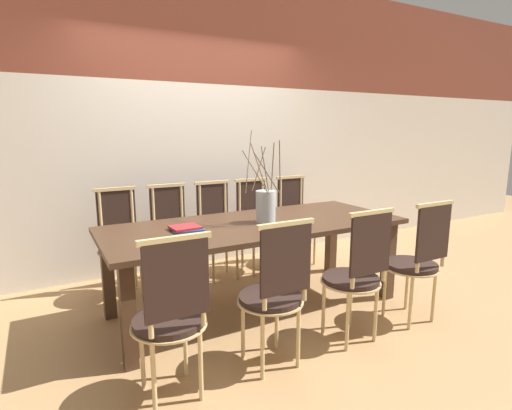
{
  "coord_description": "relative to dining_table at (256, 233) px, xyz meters",
  "views": [
    {
      "loc": [
        -1.55,
        -2.83,
        1.51
      ],
      "look_at": [
        0.0,
        0.0,
        0.9
      ],
      "focal_mm": 28.0,
      "sensor_mm": 36.0,
      "label": 1
    }
  ],
  "objects": [
    {
      "name": "chair_far_left",
      "position": [
        -0.47,
        0.83,
        -0.13
      ],
      "size": [
        0.43,
        0.43,
        0.99
      ],
      "rotation": [
        0.0,
        0.0,
        3.14
      ],
      "color": "black",
      "rests_on": "ground_plane"
    },
    {
      "name": "wall_rear",
      "position": [
        0.0,
        1.36,
        0.94
      ],
      "size": [
        12.0,
        0.06,
        3.2
      ],
      "color": "beige",
      "rests_on": "ground_plane"
    },
    {
      "name": "chair_far_center",
      "position": [
        0.01,
        0.83,
        -0.13
      ],
      "size": [
        0.43,
        0.43,
        0.99
      ],
      "rotation": [
        0.0,
        0.0,
        3.14
      ],
      "color": "black",
      "rests_on": "ground_plane"
    },
    {
      "name": "chair_near_left",
      "position": [
        -0.32,
        -0.83,
        -0.13
      ],
      "size": [
        0.43,
        0.43,
        0.99
      ],
      "color": "black",
      "rests_on": "ground_plane"
    },
    {
      "name": "ground_plane",
      "position": [
        0.0,
        0.0,
        -0.66
      ],
      "size": [
        16.0,
        16.0,
        0.0
      ],
      "primitive_type": "plane",
      "color": "#A87F51"
    },
    {
      "name": "chair_far_rightend",
      "position": [
        0.98,
        0.83,
        -0.13
      ],
      "size": [
        0.43,
        0.43,
        0.99
      ],
      "rotation": [
        0.0,
        0.0,
        3.14
      ],
      "color": "black",
      "rests_on": "ground_plane"
    },
    {
      "name": "chair_far_right",
      "position": [
        0.46,
        0.83,
        -0.13
      ],
      "size": [
        0.43,
        0.43,
        0.99
      ],
      "rotation": [
        0.0,
        0.0,
        3.14
      ],
      "color": "black",
      "rests_on": "ground_plane"
    },
    {
      "name": "book_stack",
      "position": [
        -0.59,
        0.05,
        0.1
      ],
      "size": [
        0.25,
        0.22,
        0.03
      ],
      "color": "#234C8C",
      "rests_on": "dining_table"
    },
    {
      "name": "chair_far_leftend",
      "position": [
        -0.95,
        0.83,
        -0.13
      ],
      "size": [
        0.43,
        0.43,
        0.99
      ],
      "rotation": [
        0.0,
        0.0,
        3.14
      ],
      "color": "black",
      "rests_on": "ground_plane"
    },
    {
      "name": "chair_near_leftend",
      "position": [
        -0.98,
        -0.83,
        -0.13
      ],
      "size": [
        0.43,
        0.43,
        0.99
      ],
      "color": "black",
      "rests_on": "ground_plane"
    },
    {
      "name": "vase_centerpiece",
      "position": [
        0.08,
        -0.02,
        0.23
      ],
      "size": [
        0.37,
        0.39,
        0.76
      ],
      "color": "#B2BCC1",
      "rests_on": "dining_table"
    },
    {
      "name": "chair_near_center",
      "position": [
        0.35,
        -0.83,
        -0.13
      ],
      "size": [
        0.43,
        0.43,
        0.99
      ],
      "color": "black",
      "rests_on": "ground_plane"
    },
    {
      "name": "chair_near_right",
      "position": [
        0.97,
        -0.83,
        -0.13
      ],
      "size": [
        0.43,
        0.43,
        0.99
      ],
      "color": "black",
      "rests_on": "ground_plane"
    },
    {
      "name": "dining_table",
      "position": [
        0.0,
        0.0,
        0.0
      ],
      "size": [
        2.48,
        1.01,
        0.75
      ],
      "color": "#422B1C",
      "rests_on": "ground_plane"
    }
  ]
}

